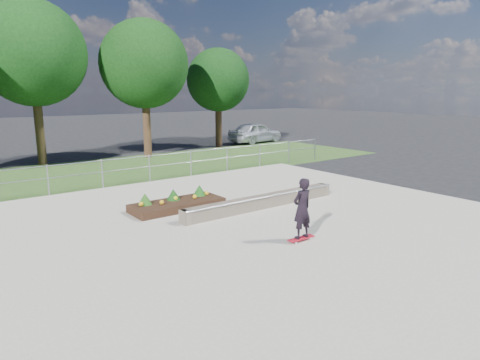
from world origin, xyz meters
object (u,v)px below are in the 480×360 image
(grind_ledge, at_px, (263,201))
(skateboarder, at_px, (302,209))
(planter_bed, at_px, (177,203))
(parked_car, at_px, (255,132))

(grind_ledge, relative_size, skateboarder, 3.68)
(planter_bed, xyz_separation_m, parked_car, (13.61, 12.64, 0.52))
(skateboarder, bearing_deg, parked_car, 53.90)
(grind_ledge, height_order, parked_car, parked_car)
(planter_bed, distance_m, parked_car, 18.58)
(planter_bed, distance_m, skateboarder, 4.78)
(parked_car, bearing_deg, grind_ledge, 132.77)
(parked_car, bearing_deg, planter_bed, 124.11)
(planter_bed, bearing_deg, parked_car, 42.87)
(planter_bed, bearing_deg, skateboarder, -77.48)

